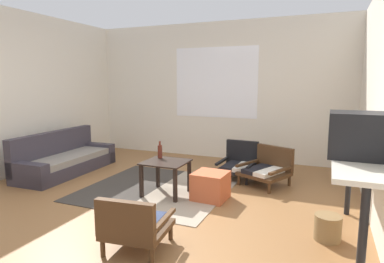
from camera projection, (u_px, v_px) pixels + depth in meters
ground_plane at (136, 209)px, 4.03m from camera, size 7.80×7.80×0.00m
far_wall_with_window at (216, 91)px, 6.61m from camera, size 5.60×0.13×2.70m
area_rug at (158, 188)px, 4.77m from camera, size 1.99×1.97×0.01m
couch at (64, 160)px, 5.61m from camera, size 0.75×1.85×0.69m
coffee_table at (166, 168)px, 4.47m from camera, size 0.58×0.54×0.47m
armchair_by_window at (239, 163)px, 5.31m from camera, size 0.57×0.62×0.58m
armchair_striped_foreground at (135, 225)px, 2.98m from camera, size 0.61×0.61×0.55m
armchair_corner at (267, 168)px, 4.94m from camera, size 0.82×0.81×0.56m
ottoman_orange at (211, 186)px, 4.33m from camera, size 0.44×0.44×0.36m
console_shelf at (357, 164)px, 2.97m from camera, size 0.44×1.80×0.90m
crt_television at (360, 135)px, 2.82m from camera, size 0.51×0.44×0.39m
clay_vase at (356, 136)px, 3.19m from camera, size 0.22×0.22×0.30m
glass_bottle at (160, 151)px, 4.63m from camera, size 0.06×0.06×0.24m
wicker_basket at (328, 227)px, 3.22m from camera, size 0.26×0.26×0.25m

